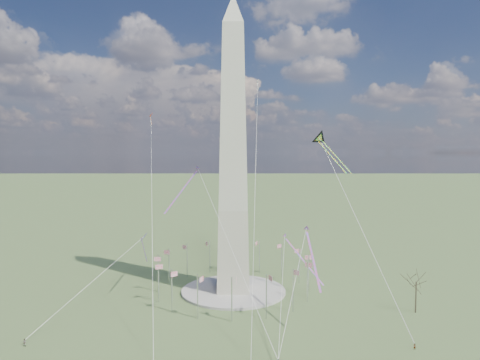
{
  "coord_description": "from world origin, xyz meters",
  "views": [
    {
      "loc": [
        2.74,
        -145.19,
        48.07
      ],
      "look_at": [
        2.25,
        0.0,
        38.87
      ],
      "focal_mm": 32.0,
      "sensor_mm": 36.0,
      "label": 1
    }
  ],
  "objects_px": {
    "tree_near": "(416,279)",
    "kite_delta_black": "(321,141)",
    "person_east": "(415,347)",
    "person_west": "(25,342)",
    "washington_monument": "(233,153)"
  },
  "relations": [
    {
      "from": "tree_near",
      "to": "kite_delta_black",
      "type": "xyz_separation_m",
      "value": [
        -24.97,
        21.59,
        42.15
      ]
    },
    {
      "from": "person_west",
      "to": "washington_monument",
      "type": "bearing_deg",
      "value": -132.68
    },
    {
      "from": "tree_near",
      "to": "person_east",
      "type": "xyz_separation_m",
      "value": [
        -10.13,
        -24.34,
        -9.37
      ]
    },
    {
      "from": "person_west",
      "to": "kite_delta_black",
      "type": "relative_size",
      "value": 0.11
    },
    {
      "from": "person_east",
      "to": "person_west",
      "type": "distance_m",
      "value": 96.44
    },
    {
      "from": "washington_monument",
      "to": "tree_near",
      "type": "distance_m",
      "value": 69.6
    },
    {
      "from": "kite_delta_black",
      "to": "washington_monument",
      "type": "bearing_deg",
      "value": -21.31
    },
    {
      "from": "person_east",
      "to": "person_west",
      "type": "xyz_separation_m",
      "value": [
        -96.43,
        1.62,
        0.16
      ]
    },
    {
      "from": "tree_near",
      "to": "kite_delta_black",
      "type": "distance_m",
      "value": 53.54
    },
    {
      "from": "person_east",
      "to": "kite_delta_black",
      "type": "height_order",
      "value": "kite_delta_black"
    },
    {
      "from": "washington_monument",
      "to": "kite_delta_black",
      "type": "height_order",
      "value": "washington_monument"
    },
    {
      "from": "washington_monument",
      "to": "person_east",
      "type": "distance_m",
      "value": 78.39
    },
    {
      "from": "tree_near",
      "to": "person_east",
      "type": "height_order",
      "value": "tree_near"
    },
    {
      "from": "person_east",
      "to": "kite_delta_black",
      "type": "bearing_deg",
      "value": -78.38
    },
    {
      "from": "person_west",
      "to": "kite_delta_black",
      "type": "bearing_deg",
      "value": -143.34
    }
  ]
}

